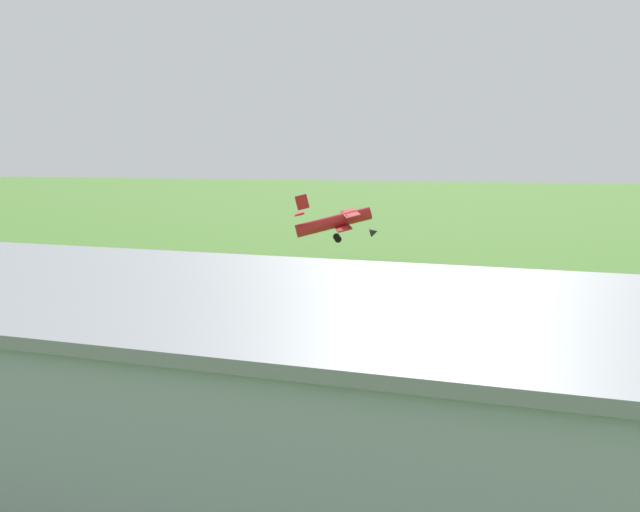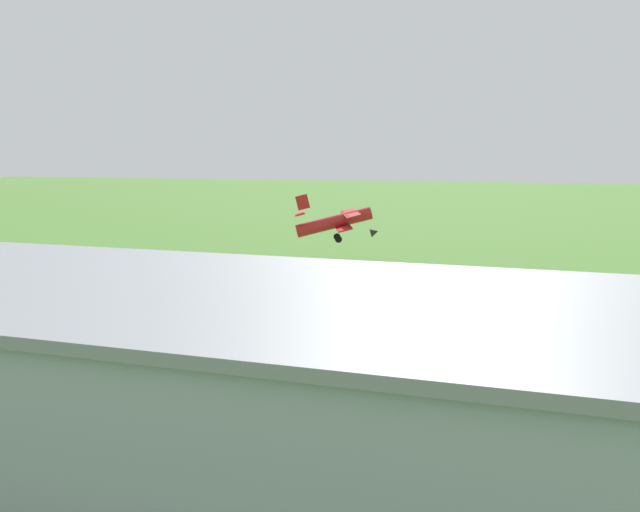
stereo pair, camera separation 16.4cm
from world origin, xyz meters
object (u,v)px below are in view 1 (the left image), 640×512
object	(u,v)px
hangar	(217,372)
person_beside_truck	(3,328)
person_watching_takeoff	(558,331)
biplane	(336,222)
person_by_parked_cars	(194,306)
person_near_hangar_door	(165,309)

from	to	relation	value
hangar	person_beside_truck	distance (m)	20.41
person_beside_truck	person_watching_takeoff	world-z (taller)	person_beside_truck
person_beside_truck	person_watching_takeoff	bearing A→B (deg)	-164.54
hangar	biplane	distance (m)	41.53
person_by_parked_cars	person_watching_takeoff	xyz separation A→B (m)	(-21.82, -0.06, -0.08)
person_watching_takeoff	person_by_parked_cars	bearing A→B (deg)	0.15
biplane	person_by_parked_cars	distance (m)	23.15
person_watching_takeoff	hangar	bearing A→B (deg)	57.01
person_by_parked_cars	person_beside_truck	xyz separation A→B (m)	(7.63, 8.09, -0.02)
person_by_parked_cars	person_near_hangar_door	world-z (taller)	person_near_hangar_door
person_by_parked_cars	person_near_hangar_door	xyz separation A→B (m)	(1.33, 1.40, 0.00)
biplane	person_near_hangar_door	world-z (taller)	biplane
person_watching_takeoff	biplane	bearing A→B (deg)	-50.60
biplane	person_near_hangar_door	xyz separation A→B (m)	(4.57, 24.09, -3.30)
person_near_hangar_door	person_watching_takeoff	distance (m)	23.20
person_beside_truck	person_near_hangar_door	size ratio (longest dim) A/B	0.97
hangar	person_watching_takeoff	xyz separation A→B (m)	(-11.91, -18.35, -2.20)
person_by_parked_cars	person_near_hangar_door	bearing A→B (deg)	46.63
hangar	person_by_parked_cars	world-z (taller)	hangar
person_by_parked_cars	person_watching_takeoff	size ratio (longest dim) A/B	1.09
hangar	person_beside_truck	bearing A→B (deg)	-30.17
hangar	person_beside_truck	world-z (taller)	hangar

